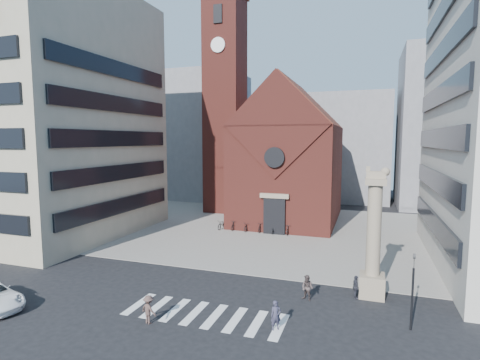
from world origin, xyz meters
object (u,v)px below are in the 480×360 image
object	(u,v)px
traffic_light	(413,290)
pedestrian_1	(307,288)
pedestrian_0	(276,315)
pedestrian_2	(356,287)
scooter_0	(222,224)
lion_column	(373,246)

from	to	relation	value
traffic_light	pedestrian_1	world-z (taller)	traffic_light
pedestrian_0	pedestrian_2	size ratio (longest dim) A/B	1.05
traffic_light	pedestrian_2	xyz separation A→B (m)	(-3.00, 3.27, -1.51)
traffic_light	pedestrian_1	distance (m)	6.45
scooter_0	traffic_light	bearing A→B (deg)	-39.39
scooter_0	pedestrian_1	bearing A→B (deg)	-47.26
pedestrian_1	pedestrian_2	bearing A→B (deg)	44.54
traffic_light	pedestrian_1	xyz separation A→B (m)	(-5.96, 1.99, -1.46)
pedestrian_0	pedestrian_1	bearing A→B (deg)	42.63
traffic_light	pedestrian_2	world-z (taller)	traffic_light
pedestrian_1	pedestrian_2	distance (m)	3.23
traffic_light	pedestrian_2	distance (m)	4.69
scooter_0	lion_column	bearing A→B (deg)	-35.61
pedestrian_1	pedestrian_2	world-z (taller)	pedestrian_1
pedestrian_2	scooter_0	size ratio (longest dim) A/B	0.79
pedestrian_0	scooter_0	size ratio (longest dim) A/B	0.83
pedestrian_0	pedestrian_2	world-z (taller)	pedestrian_0
pedestrian_2	traffic_light	bearing A→B (deg)	-154.66
traffic_light	pedestrian_0	world-z (taller)	traffic_light
traffic_light	pedestrian_1	size ratio (longest dim) A/B	2.58
pedestrian_0	scooter_0	world-z (taller)	pedestrian_0
pedestrian_1	pedestrian_0	bearing A→B (deg)	-82.52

